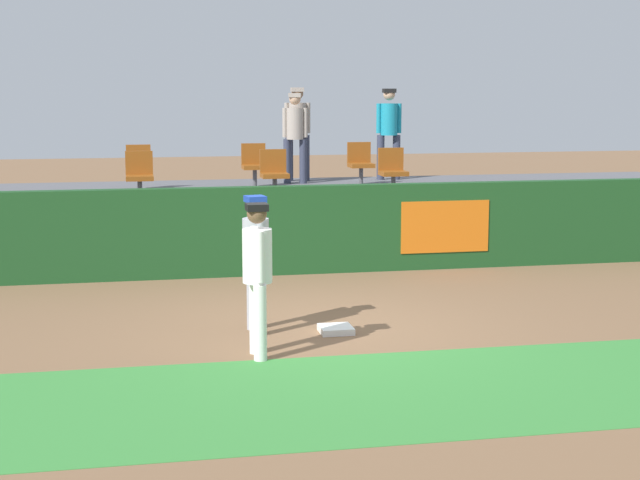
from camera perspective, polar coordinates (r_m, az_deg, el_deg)
name	(u,v)px	position (r m, az deg, el deg)	size (l,w,h in m)	color
ground_plane	(325,329)	(12.21, 0.27, -5.25)	(60.00, 60.00, 0.00)	brown
grass_foreground_strip	(377,393)	(9.76, 3.36, -8.93)	(18.00, 2.80, 0.01)	#388438
first_base	(336,329)	(12.04, 0.93, -5.25)	(0.40, 0.40, 0.08)	white
player_fielder_home	(258,269)	(10.81, -3.67, -1.71)	(0.34, 0.55, 1.73)	white
player_runner_visitor	(256,254)	(11.90, -3.78, -0.81)	(0.38, 0.47, 1.69)	#9EA3AD
field_wall	(280,230)	(15.61, -2.37, 0.57)	(18.00, 0.26, 1.42)	#19471E
bleacher_platform	(258,220)	(18.15, -3.67, 1.19)	(18.00, 4.80, 1.07)	#59595E
seat_front_center	(274,171)	(16.95, -2.70, 4.06)	(0.46, 0.44, 0.84)	#4C4C51
seat_back_left	(139,165)	(18.56, -10.56, 4.35)	(0.46, 0.44, 0.84)	#4C4C51
seat_back_center	(254,163)	(18.71, -3.87, 4.52)	(0.46, 0.44, 0.84)	#4C4C51
seat_front_right	(392,169)	(17.39, 4.26, 4.17)	(0.46, 0.44, 0.84)	#4C4C51
seat_front_left	(139,173)	(16.76, -10.52, 3.86)	(0.46, 0.44, 0.84)	#4C4C51
seat_back_right	(360,161)	(19.09, 2.37, 4.62)	(0.46, 0.44, 0.84)	#4C4C51
spectator_hooded	(295,131)	(19.44, -1.47, 6.37)	(0.49, 0.41, 1.79)	#33384C
spectator_capped	(389,127)	(20.28, 4.05, 6.61)	(0.52, 0.38, 1.87)	#33384C
spectator_casual	(297,127)	(19.97, -1.33, 6.63)	(0.53, 0.39, 1.90)	#33384C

